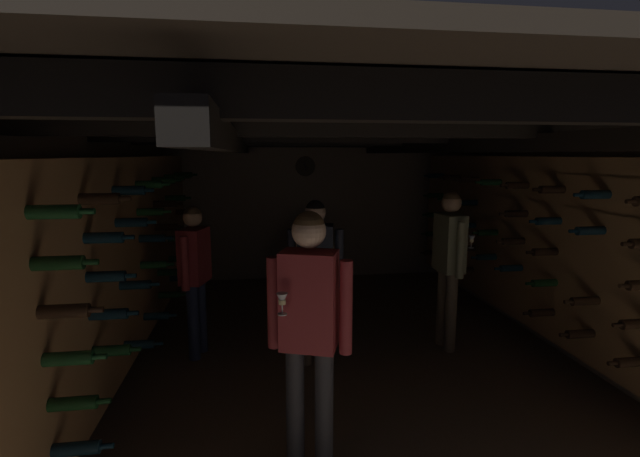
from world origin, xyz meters
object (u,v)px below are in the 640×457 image
at_px(person_guest_mid_left, 195,268).
at_px(person_guest_near_left, 309,319).
at_px(wine_crate_stack, 313,264).
at_px(display_bottle, 319,226).
at_px(person_host_center, 315,267).
at_px(person_guest_mid_right, 449,254).

bearing_deg(person_guest_mid_left, person_guest_near_left, -64.11).
relative_size(wine_crate_stack, person_guest_near_left, 0.52).
relative_size(wine_crate_stack, display_bottle, 2.57).
relative_size(display_bottle, person_host_center, 0.21).
xyz_separation_m(wine_crate_stack, display_bottle, (0.09, -0.04, 0.59)).
xyz_separation_m(person_host_center, person_guest_mid_right, (1.45, 0.20, 0.04)).
xyz_separation_m(person_guest_near_left, person_guest_mid_left, (-0.94, 1.94, -0.13)).
bearing_deg(person_guest_mid_right, person_guest_mid_left, 176.11).
height_order(wine_crate_stack, person_guest_mid_left, person_guest_mid_left).
distance_m(person_host_center, person_guest_mid_left, 1.24).
distance_m(wine_crate_stack, display_bottle, 0.59).
bearing_deg(person_guest_mid_right, person_host_center, -172.18).
bearing_deg(wine_crate_stack, display_bottle, -23.51).
bearing_deg(wine_crate_stack, person_host_center, -96.58).
relative_size(display_bottle, person_guest_mid_right, 0.21).
bearing_deg(display_bottle, wine_crate_stack, 156.49).
bearing_deg(person_guest_mid_right, person_guest_near_left, -133.95).
bearing_deg(person_host_center, person_guest_mid_left, 162.29).
bearing_deg(person_guest_near_left, display_bottle, 81.13).
bearing_deg(person_guest_mid_right, display_bottle, 117.77).
relative_size(wine_crate_stack, person_guest_mid_left, 0.57).
distance_m(person_guest_near_left, person_guest_mid_left, 2.15).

